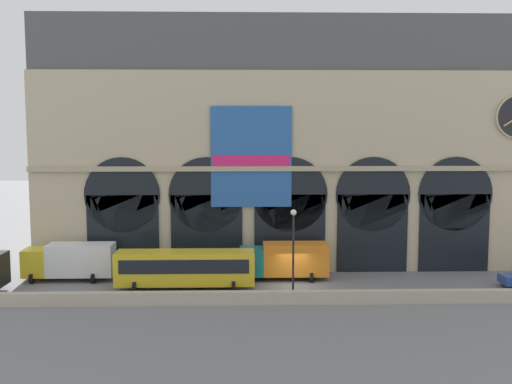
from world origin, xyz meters
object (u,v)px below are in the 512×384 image
at_px(bus_midwest, 185,268).
at_px(street_lamp_quayside, 293,243).
at_px(box_truck_west, 71,260).
at_px(box_truck_center, 285,260).

distance_m(bus_midwest, street_lamp_quayside, 9.32).
relative_size(box_truck_west, bus_midwest, 0.68).
distance_m(box_truck_west, bus_midwest, 10.54).
height_order(bus_midwest, street_lamp_quayside, street_lamp_quayside).
height_order(box_truck_west, bus_midwest, box_truck_west).
xyz_separation_m(box_truck_west, bus_midwest, (10.03, -3.25, 0.08)).
bearing_deg(box_truck_center, box_truck_west, 179.41).
bearing_deg(bus_midwest, box_truck_center, 20.52).
height_order(bus_midwest, box_truck_center, box_truck_center).
relative_size(box_truck_west, box_truck_center, 1.00).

